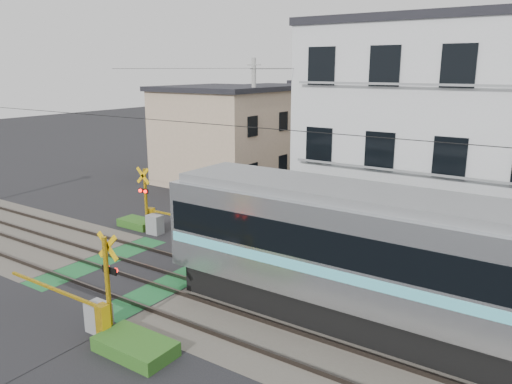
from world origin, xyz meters
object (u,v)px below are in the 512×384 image
Objects in this scene: apartment_block at (444,137)px; pedestrian at (419,143)px; crossing_signal_far at (154,219)px; crossing_signal_near at (99,311)px.

pedestrian is at bearing 108.04° from apartment_block.
crossing_signal_far reaches higher than pedestrian.
crossing_signal_far is 0.46× the size of apartment_block.
apartment_block reaches higher than crossing_signal_near.
crossing_signal_near and crossing_signal_far have the same top height.
pedestrian is (3.58, 28.90, 0.23)m from crossing_signal_far.
crossing_signal_near is at bearing -54.71° from crossing_signal_far.
apartment_block is 24.53m from pedestrian.
apartment_block is (5.91, 13.15, 3.94)m from crossing_signal_near.
crossing_signal_near is 36.24m from pedestrian.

